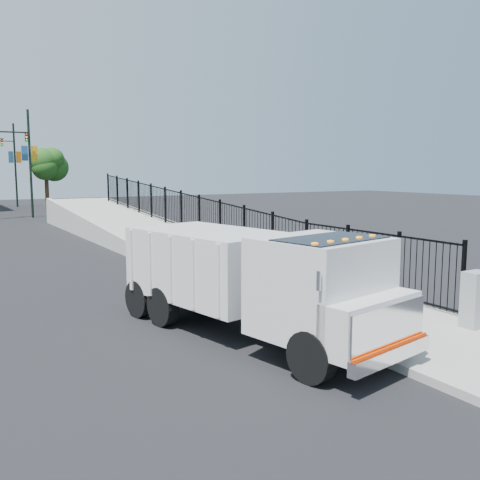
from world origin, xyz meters
TOP-DOWN VIEW (x-y plane):
  - ground at (0.00, 0.00)m, footprint 120.00×120.00m
  - sidewalk at (1.93, -2.00)m, footprint 3.55×12.00m
  - curb at (0.00, -2.00)m, footprint 0.30×12.00m
  - ramp at (2.12, 16.00)m, footprint 3.95×24.06m
  - iron_fence at (3.55, 12.00)m, footprint 0.10×28.00m
  - truck at (-1.29, -0.55)m, footprint 3.53×7.25m
  - worker at (1.35, -1.47)m, footprint 0.52×0.67m
  - utility_cabinet at (3.10, -2.67)m, footprint 0.55×0.40m
  - debris at (2.92, 1.12)m, footprint 0.42×0.42m
  - light_pole_1 at (-0.60, 32.62)m, footprint 3.78×0.22m
  - light_pole_3 at (0.19, 45.93)m, footprint 3.78×0.22m
  - tree_1 at (2.42, 41.17)m, footprint 2.40×2.40m

SIDE VIEW (x-z plane):
  - ground at x=0.00m, z-range 0.00..0.00m
  - ramp at x=2.12m, z-range -1.60..1.60m
  - sidewalk at x=1.93m, z-range 0.00..0.12m
  - curb at x=0.00m, z-range 0.00..0.16m
  - debris at x=2.92m, z-range 0.12..0.22m
  - utility_cabinet at x=3.10m, z-range 0.12..1.37m
  - iron_fence at x=3.55m, z-range 0.00..1.80m
  - worker at x=1.35m, z-range 0.12..1.76m
  - truck at x=-1.29m, z-range 0.15..2.53m
  - tree_1 at x=2.42m, z-range 1.33..6.53m
  - light_pole_1 at x=-0.60m, z-range 0.36..8.36m
  - light_pole_3 at x=0.19m, z-range 0.36..8.36m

